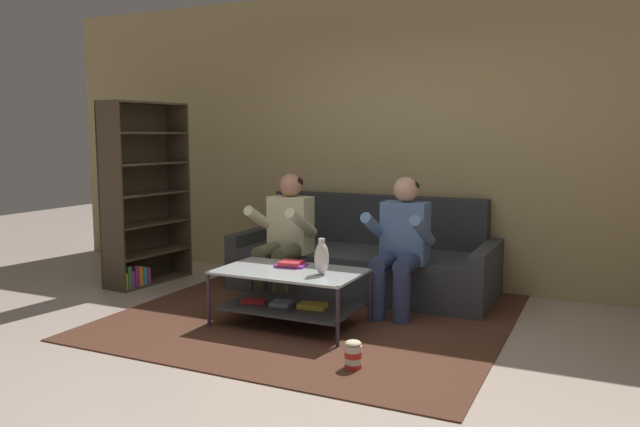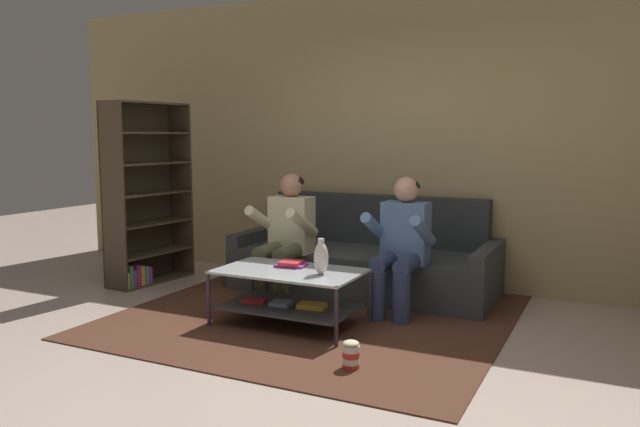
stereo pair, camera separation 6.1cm
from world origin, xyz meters
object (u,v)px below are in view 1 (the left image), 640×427
(coffee_table, at_px, (290,289))
(popcorn_tub, at_px, (353,355))
(book_stack, at_px, (291,264))
(couch, at_px, (364,262))
(bookshelf, at_px, (141,202))
(person_seated_left, at_px, (285,232))
(vase, at_px, (322,258))
(person_seated_right, at_px, (401,240))

(coffee_table, height_order, popcorn_tub, coffee_table)
(coffee_table, bearing_deg, book_stack, 113.60)
(couch, distance_m, bookshelf, 2.31)
(coffee_table, bearing_deg, bookshelf, 161.89)
(couch, height_order, bookshelf, bookshelf)
(coffee_table, bearing_deg, person_seated_left, 121.05)
(vase, xyz_separation_m, popcorn_tub, (0.51, -0.61, -0.48))
(vase, xyz_separation_m, book_stack, (-0.34, 0.15, -0.11))
(bookshelf, relative_size, popcorn_tub, 9.45)
(person_seated_left, bearing_deg, coffee_table, -58.95)
(couch, distance_m, book_stack, 1.18)
(person_seated_left, xyz_separation_m, book_stack, (0.37, -0.57, -0.15))
(couch, xyz_separation_m, person_seated_left, (-0.54, -0.58, 0.33))
(bookshelf, bearing_deg, coffee_table, -18.11)
(person_seated_left, xyz_separation_m, person_seated_right, (1.09, 0.00, 0.00))
(couch, relative_size, book_stack, 9.21)
(vase, height_order, popcorn_tub, vase)
(couch, distance_m, person_seated_right, 0.86)
(coffee_table, distance_m, popcorn_tub, 1.03)
(person_seated_right, height_order, bookshelf, bookshelf)
(vase, distance_m, book_stack, 0.39)
(vase, height_order, book_stack, vase)
(book_stack, relative_size, bookshelf, 0.15)
(person_seated_right, xyz_separation_m, vase, (-0.38, -0.73, -0.05))
(vase, xyz_separation_m, bookshelf, (-2.32, 0.69, 0.24))
(person_seated_right, bearing_deg, person_seated_left, -180.00)
(bookshelf, bearing_deg, book_stack, -15.26)
(couch, xyz_separation_m, bookshelf, (-2.16, -0.61, 0.53))
(person_seated_left, bearing_deg, person_seated_right, 0.00)
(book_stack, bearing_deg, person_seated_right, 38.41)
(person_seated_left, distance_m, book_stack, 0.70)
(couch, distance_m, vase, 1.34)
(couch, distance_m, person_seated_left, 0.86)
(person_seated_left, distance_m, vase, 1.01)
(person_seated_left, xyz_separation_m, popcorn_tub, (1.21, -1.33, -0.52))
(person_seated_right, xyz_separation_m, book_stack, (-0.72, -0.57, -0.15))
(coffee_table, distance_m, book_stack, 0.22)
(couch, relative_size, popcorn_tub, 12.80)
(person_seated_right, xyz_separation_m, coffee_table, (-0.67, -0.70, -0.33))
(person_seated_right, relative_size, book_stack, 4.29)
(book_stack, bearing_deg, popcorn_tub, -41.95)
(popcorn_tub, bearing_deg, person_seated_right, 95.25)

